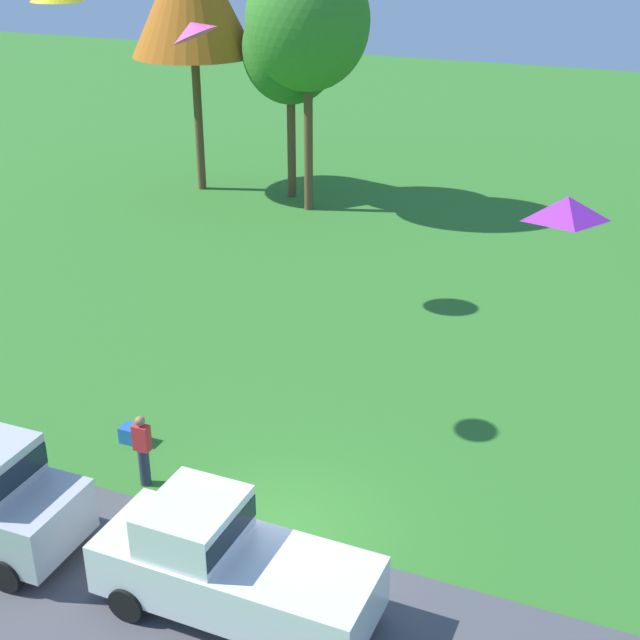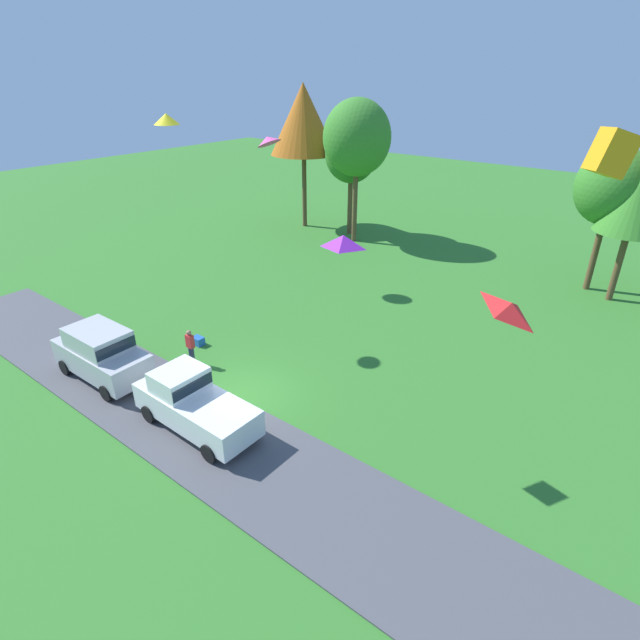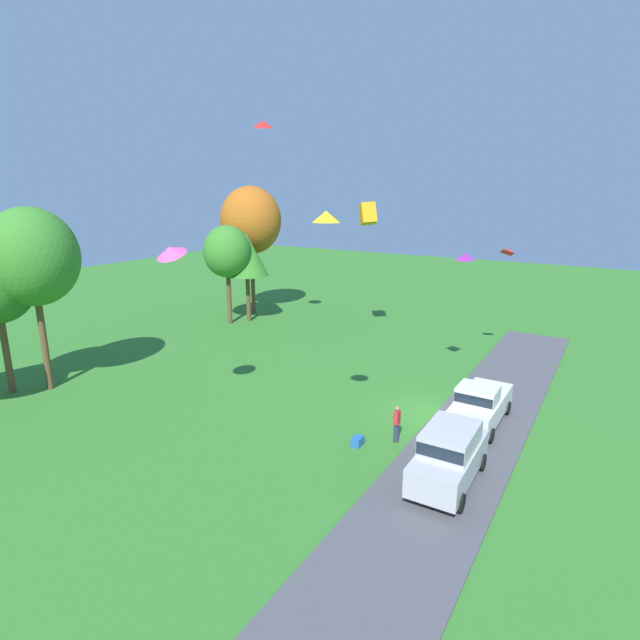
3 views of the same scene
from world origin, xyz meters
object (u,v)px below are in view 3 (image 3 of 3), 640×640
object	(u,v)px
person_watching_sky	(397,424)
tree_center_back	(247,255)
tree_left_of_center	(32,257)
kite_delta_topmost	(326,217)
car_pickup_mid_row	(480,404)
tree_far_right	(227,252)
car_suv_by_flagpole	(449,453)
kite_delta_low_drifter	(170,251)
kite_diamond_high_left	(465,257)
kite_box_mid_center	(368,214)
kite_delta_high_right	(263,124)
tree_lone_near	(251,220)
kite_diamond_over_trees	(508,251)
cooler_box	(357,441)

from	to	relation	value
person_watching_sky	tree_center_back	world-z (taller)	tree_center_back
tree_left_of_center	kite_delta_topmost	bearing A→B (deg)	-83.68
car_pickup_mid_row	tree_far_right	size ratio (longest dim) A/B	0.61
car_suv_by_flagpole	tree_center_back	world-z (taller)	tree_center_back
person_watching_sky	kite_delta_low_drifter	world-z (taller)	kite_delta_low_drifter
car_pickup_mid_row	tree_center_back	size ratio (longest dim) A/B	0.67
kite_diamond_high_left	tree_center_back	bearing A→B (deg)	75.61
tree_center_back	kite_box_mid_center	size ratio (longest dim) A/B	5.36
kite_delta_low_drifter	kite_delta_high_right	distance (m)	15.27
tree_left_of_center	tree_lone_near	xyz separation A→B (m)	(20.29, 1.57, 0.87)
car_suv_by_flagpole	kite_delta_low_drifter	bearing A→B (deg)	97.77
tree_left_of_center	kite_delta_high_right	bearing A→B (deg)	-20.95
car_suv_by_flagpole	kite_box_mid_center	size ratio (longest dim) A/B	3.29
car_pickup_mid_row	kite_delta_topmost	world-z (taller)	kite_delta_topmost
tree_center_back	kite_diamond_over_trees	bearing A→B (deg)	-89.28
tree_far_right	kite_diamond_high_left	distance (m)	20.72
person_watching_sky	tree_far_right	world-z (taller)	tree_far_right
tree_center_back	kite_diamond_over_trees	world-z (taller)	kite_diamond_over_trees
tree_far_right	cooler_box	world-z (taller)	tree_far_right
kite_diamond_over_trees	car_pickup_mid_row	bearing A→B (deg)	-172.59
kite_diamond_high_left	kite_delta_low_drifter	distance (m)	15.42
kite_delta_topmost	kite_delta_high_right	xyz separation A→B (m)	(11.71, 11.86, 5.23)
tree_far_right	kite_delta_high_right	bearing A→B (deg)	-113.89
tree_left_of_center	cooler_box	xyz separation A→B (m)	(3.26, -17.89, -7.26)
tree_left_of_center	kite_diamond_high_left	xyz separation A→B (m)	(12.71, -19.45, -0.06)
car_suv_by_flagpole	kite_delta_high_right	distance (m)	24.62
kite_delta_low_drifter	kite_delta_high_right	size ratio (longest dim) A/B	1.03
car_suv_by_flagpole	tree_lone_near	xyz separation A→B (m)	(17.86, 23.76, 7.04)
kite_diamond_over_trees	kite_delta_topmost	world-z (taller)	kite_delta_topmost
tree_lone_near	cooler_box	distance (m)	27.11
tree_lone_near	kite_diamond_high_left	bearing A→B (deg)	-109.83
car_pickup_mid_row	kite_delta_low_drifter	xyz separation A→B (m)	(-7.24, 12.17, 7.23)
tree_center_back	kite_delta_low_drifter	size ratio (longest dim) A/B	5.52
car_pickup_mid_row	tree_far_right	bearing A→B (deg)	69.99
kite_diamond_high_left	car_pickup_mid_row	bearing A→B (deg)	-152.14
tree_center_back	tree_lone_near	xyz separation A→B (m)	(2.59, 1.55, 2.63)
tree_lone_near	tree_far_right	bearing A→B (deg)	-170.57
kite_diamond_over_trees	kite_delta_high_right	distance (m)	17.90
tree_left_of_center	kite_delta_low_drifter	world-z (taller)	tree_left_of_center
tree_center_back	kite_diamond_high_left	bearing A→B (deg)	-104.39
tree_left_of_center	tree_center_back	bearing A→B (deg)	0.06
person_watching_sky	kite_delta_topmost	distance (m)	9.68
tree_lone_near	cooler_box	xyz separation A→B (m)	(-17.03, -19.46, -8.13)
kite_delta_high_right	kite_box_mid_center	distance (m)	9.26
tree_left_of_center	kite_delta_high_right	xyz separation A→B (m)	(13.60, -5.20, 7.72)
car_pickup_mid_row	tree_center_back	world-z (taller)	tree_center_back
kite_box_mid_center	tree_lone_near	bearing A→B (deg)	78.30
kite_diamond_over_trees	kite_box_mid_center	distance (m)	9.77
tree_center_back	kite_delta_high_right	distance (m)	11.57
car_suv_by_flagpole	kite_box_mid_center	distance (m)	20.48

